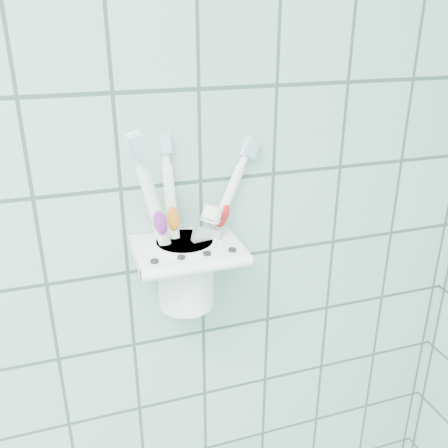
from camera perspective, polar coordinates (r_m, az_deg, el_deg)
name	(u,v)px	position (r m, az deg, el deg)	size (l,w,h in m)	color
holder_bracket	(187,251)	(0.60, -4.26, -3.05)	(0.13, 0.10, 0.04)	white
cup	(186,270)	(0.62, -4.41, -5.26)	(0.08, 0.08, 0.09)	white
toothbrush_pink	(177,212)	(0.59, -5.36, 1.34)	(0.06, 0.04, 0.23)	white
toothbrush_blue	(178,226)	(0.58, -5.24, -0.24)	(0.02, 0.06, 0.21)	white
toothbrush_orange	(186,216)	(0.59, -4.39, 0.87)	(0.10, 0.05, 0.21)	white
toothpaste_tube	(187,252)	(0.59, -4.24, -3.18)	(0.06, 0.03, 0.14)	silver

